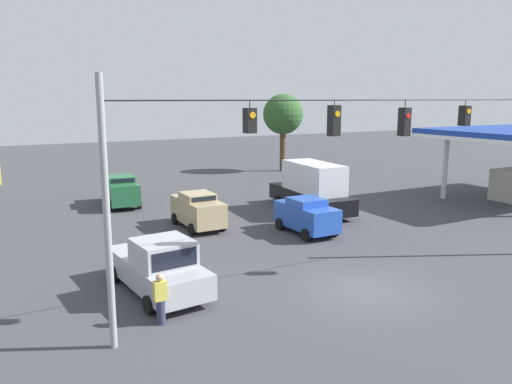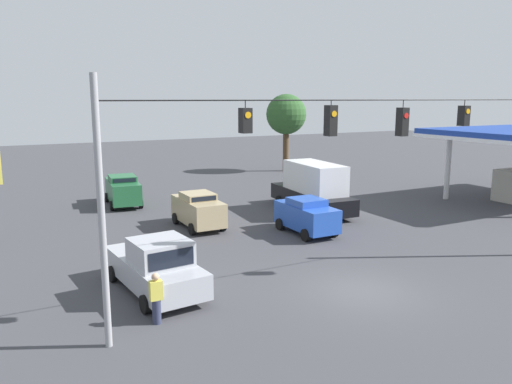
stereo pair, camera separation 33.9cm
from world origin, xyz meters
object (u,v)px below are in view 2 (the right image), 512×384
at_px(overhead_signal_span, 367,160).
at_px(sedan_green_withflow_far, 123,190).
at_px(pickup_truck_silver_parked_shoulder, 156,266).
at_px(sedan_tan_withflow_mid, 198,209).
at_px(traffic_cone_third, 139,251).
at_px(tree_horizon_left, 286,115).
at_px(traffic_cone_second, 152,267).
at_px(traffic_cone_nearest, 166,284).
at_px(box_truck_black_oncoming_far, 313,188).
at_px(pedestrian, 156,298).
at_px(sedan_blue_crossing_near, 306,215).

bearing_deg(overhead_signal_span, sedan_green_withflow_far, -77.05).
bearing_deg(pickup_truck_silver_parked_shoulder, sedan_tan_withflow_mid, -120.42).
distance_m(pickup_truck_silver_parked_shoulder, sedan_tan_withflow_mid, 9.37).
distance_m(traffic_cone_third, tree_horizon_left, 29.05).
height_order(traffic_cone_second, traffic_cone_third, same).
xyz_separation_m(traffic_cone_second, traffic_cone_third, (-0.06, -2.31, 0.00)).
relative_size(sedan_tan_withflow_mid, traffic_cone_nearest, 6.01).
bearing_deg(box_truck_black_oncoming_far, traffic_cone_second, 28.39).
relative_size(traffic_cone_nearest, traffic_cone_second, 1.00).
bearing_deg(pedestrian, traffic_cone_second, -103.91).
distance_m(sedan_tan_withflow_mid, traffic_cone_second, 7.66).
bearing_deg(pickup_truck_silver_parked_shoulder, tree_horizon_left, -129.35).
bearing_deg(traffic_cone_second, sedan_green_withflow_far, -98.19).
distance_m(traffic_cone_nearest, tree_horizon_left, 32.46).
xyz_separation_m(pickup_truck_silver_parked_shoulder, sedan_tan_withflow_mid, (-4.75, -8.08, 0.04)).
bearing_deg(tree_horizon_left, pedestrian, 52.43).
height_order(box_truck_black_oncoming_far, sedan_blue_crossing_near, box_truck_black_oncoming_far).
bearing_deg(traffic_cone_nearest, sedan_blue_crossing_near, -153.24).
bearing_deg(traffic_cone_nearest, sedan_tan_withflow_mid, -118.09).
bearing_deg(tree_horizon_left, sedan_blue_crossing_near, 61.97).
bearing_deg(traffic_cone_nearest, traffic_cone_second, -92.29).
relative_size(box_truck_black_oncoming_far, sedan_green_withflow_far, 1.61).
bearing_deg(pedestrian, tree_horizon_left, -127.57).
bearing_deg(traffic_cone_second, overhead_signal_span, 140.95).
height_order(overhead_signal_span, pickup_truck_silver_parked_shoulder, overhead_signal_span).
distance_m(traffic_cone_nearest, pedestrian, 2.56).
relative_size(traffic_cone_second, pedestrian, 0.41).
height_order(box_truck_black_oncoming_far, sedan_green_withflow_far, box_truck_black_oncoming_far).
xyz_separation_m(pickup_truck_silver_parked_shoulder, pedestrian, (0.75, 2.61, -0.13)).
height_order(pickup_truck_silver_parked_shoulder, traffic_cone_nearest, pickup_truck_silver_parked_shoulder).
bearing_deg(traffic_cone_third, pickup_truck_silver_parked_shoulder, 84.31).
height_order(box_truck_black_oncoming_far, traffic_cone_nearest, box_truck_black_oncoming_far).
distance_m(sedan_green_withflow_far, traffic_cone_second, 14.28).
xyz_separation_m(overhead_signal_span, traffic_cone_nearest, (6.57, -3.11, -4.59)).
distance_m(sedan_green_withflow_far, traffic_cone_nearest, 16.42).
bearing_deg(traffic_cone_second, sedan_tan_withflow_mid, -125.14).
xyz_separation_m(sedan_tan_withflow_mid, pedestrian, (5.50, 10.69, -0.18)).
distance_m(sedan_blue_crossing_near, pedestrian, 12.27).
xyz_separation_m(sedan_blue_crossing_near, traffic_cone_second, (9.04, 2.45, -0.65)).
bearing_deg(tree_horizon_left, pickup_truck_silver_parked_shoulder, 50.65).
bearing_deg(sedan_green_withflow_far, traffic_cone_third, 80.52).
bearing_deg(sedan_blue_crossing_near, traffic_cone_second, 15.18).
relative_size(traffic_cone_third, tree_horizon_left, 0.09).
relative_size(overhead_signal_span, tree_horizon_left, 2.50).
height_order(traffic_cone_second, pedestrian, pedestrian).
height_order(overhead_signal_span, sedan_tan_withflow_mid, overhead_signal_span).
relative_size(pickup_truck_silver_parked_shoulder, traffic_cone_second, 8.15).
relative_size(overhead_signal_span, pickup_truck_silver_parked_shoulder, 3.36).
relative_size(overhead_signal_span, pedestrian, 11.11).
distance_m(overhead_signal_span, tree_horizon_left, 31.20).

